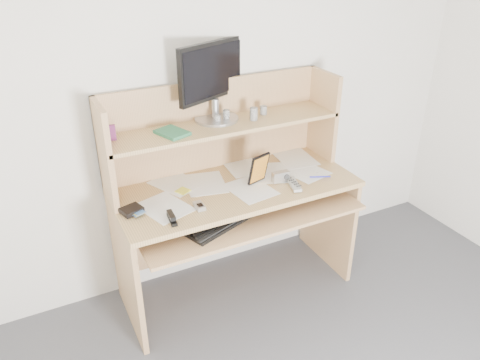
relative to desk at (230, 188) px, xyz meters
name	(u,v)px	position (x,y,z in m)	size (l,w,h in m)	color
back_wall	(212,87)	(0.00, 0.24, 0.56)	(3.60, 0.04, 2.50)	silver
desk	(230,188)	(0.00, 0.00, 0.00)	(1.40, 0.70, 1.30)	tan
paper_clutter	(236,185)	(0.00, -0.08, 0.06)	(1.32, 0.54, 0.01)	white
keyboard	(221,223)	(-0.19, -0.28, -0.03)	(0.44, 0.28, 0.03)	black
tv_remote	(294,184)	(0.29, -0.24, 0.07)	(0.05, 0.17, 0.02)	#ADAEA8
flip_phone	(199,205)	(-0.29, -0.22, 0.07)	(0.05, 0.09, 0.02)	#A8A8AA
stapler	(172,217)	(-0.46, -0.28, 0.08)	(0.03, 0.12, 0.04)	black
wallet	(132,210)	(-0.62, -0.11, 0.07)	(0.10, 0.09, 0.03)	black
sticky_note_pad	(183,191)	(-0.30, -0.01, 0.06)	(0.07, 0.07, 0.01)	#FFE343
digital_camera	(281,177)	(0.25, -0.16, 0.09)	(0.10, 0.04, 0.06)	#B0B0B2
game_case	(259,169)	(0.13, -0.12, 0.15)	(0.13, 0.01, 0.18)	black
blue_pen	(320,177)	(0.49, -0.22, 0.07)	(0.01, 0.01, 0.12)	#181CBA
card_box	(110,133)	(-0.64, 0.11, 0.43)	(0.06, 0.02, 0.08)	#A11519
shelf_book	(172,133)	(-0.32, 0.05, 0.40)	(0.13, 0.17, 0.02)	#398E55
chip_stack_a	(217,119)	(-0.04, 0.08, 0.41)	(0.04, 0.04, 0.05)	black
chip_stack_b	(254,114)	(0.17, 0.04, 0.42)	(0.05, 0.05, 0.07)	silver
chip_stack_c	(263,110)	(0.27, 0.10, 0.41)	(0.04, 0.04, 0.05)	black
chip_stack_d	(226,115)	(0.03, 0.10, 0.42)	(0.04, 0.04, 0.07)	white
monitor	(214,79)	(-0.02, 0.17, 0.62)	(0.48, 0.28, 0.44)	#A6A6AB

